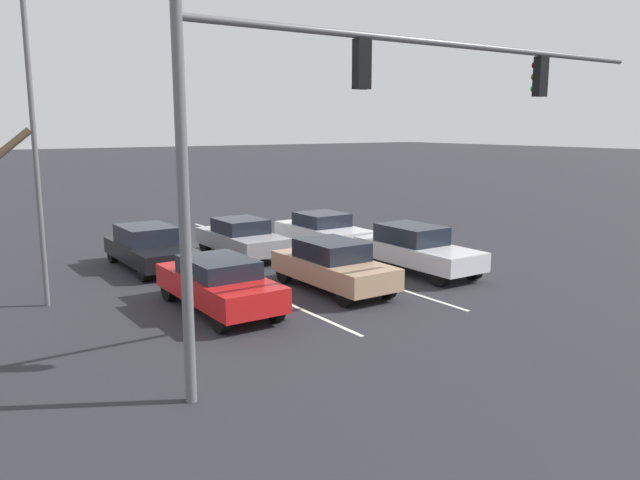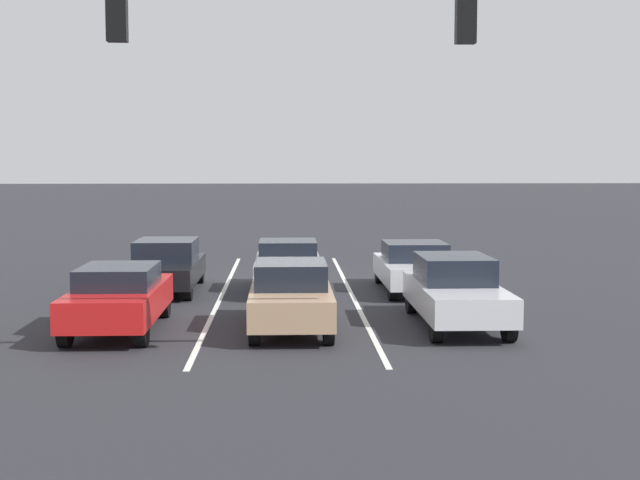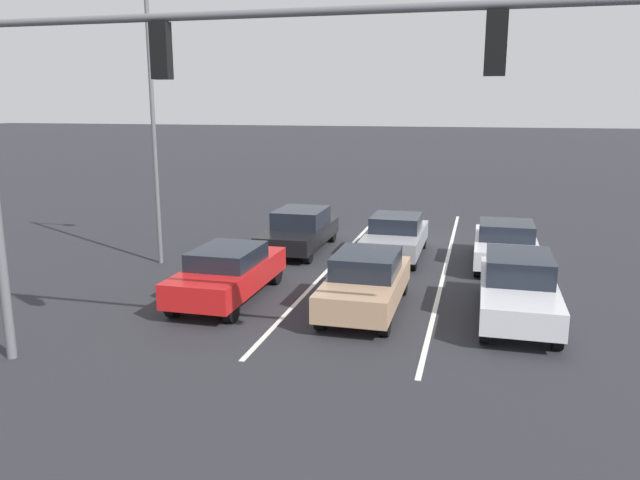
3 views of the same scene
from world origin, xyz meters
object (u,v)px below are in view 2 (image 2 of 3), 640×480
(car_black_rightlane_second, at_px, (166,265))
(car_gray_midlane_second, at_px, (288,265))
(car_red_rightlane_front, at_px, (119,297))
(traffic_signal_gantry, at_px, (125,63))
(car_silver_leftlane_front, at_px, (455,290))
(car_white_leftlane_second, at_px, (415,266))
(car_tan_midlane_front, at_px, (291,295))

(car_black_rightlane_second, bearing_deg, car_gray_midlane_second, 177.16)
(car_red_rightlane_front, height_order, traffic_signal_gantry, traffic_signal_gantry)
(car_red_rightlane_front, xyz_separation_m, car_silver_leftlane_front, (-7.40, -0.38, 0.04))
(car_white_leftlane_second, relative_size, car_black_rightlane_second, 0.99)
(car_silver_leftlane_front, bearing_deg, car_black_rightlane_second, -37.99)
(car_tan_midlane_front, distance_m, car_silver_leftlane_front, 3.70)
(car_red_rightlane_front, relative_size, car_white_leftlane_second, 1.01)
(car_red_rightlane_front, relative_size, traffic_signal_gantry, 0.35)
(car_tan_midlane_front, height_order, car_gray_midlane_second, car_tan_midlane_front)
(car_silver_leftlane_front, relative_size, car_black_rightlane_second, 1.05)
(car_red_rightlane_front, bearing_deg, car_black_rightlane_second, -92.01)
(car_gray_midlane_second, bearing_deg, car_black_rightlane_second, -2.84)
(car_red_rightlane_front, xyz_separation_m, traffic_signal_gantry, (-1.07, 4.80, 4.47))
(car_red_rightlane_front, distance_m, car_white_leftlane_second, 9.22)
(car_white_leftlane_second, distance_m, traffic_signal_gantry, 12.98)
(car_gray_midlane_second, bearing_deg, car_red_rightlane_front, 57.73)
(car_tan_midlane_front, distance_m, car_black_rightlane_second, 6.94)
(traffic_signal_gantry, bearing_deg, car_white_leftlane_second, -120.60)
(car_red_rightlane_front, height_order, car_silver_leftlane_front, car_silver_leftlane_front)
(car_white_leftlane_second, height_order, traffic_signal_gantry, traffic_signal_gantry)
(car_black_rightlane_second, bearing_deg, car_tan_midlane_front, 120.38)
(car_gray_midlane_second, bearing_deg, car_silver_leftlane_front, 124.39)
(car_silver_leftlane_front, bearing_deg, car_gray_midlane_second, -55.61)
(car_silver_leftlane_front, bearing_deg, car_white_leftlane_second, -88.57)
(car_tan_midlane_front, bearing_deg, car_silver_leftlane_front, -174.25)
(traffic_signal_gantry, bearing_deg, car_gray_midlane_second, -103.78)
(car_black_rightlane_second, bearing_deg, car_red_rightlane_front, 87.99)
(car_red_rightlane_front, relative_size, car_gray_midlane_second, 1.05)
(car_white_leftlane_second, bearing_deg, car_gray_midlane_second, -2.25)
(car_silver_leftlane_front, bearing_deg, traffic_signal_gantry, 39.27)
(car_black_rightlane_second, bearing_deg, traffic_signal_gantry, 94.56)
(car_white_leftlane_second, bearing_deg, car_tan_midlane_front, 57.96)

